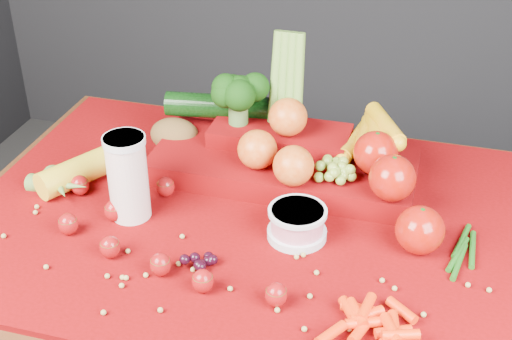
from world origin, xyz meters
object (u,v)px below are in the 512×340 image
(milk_glass, at_px, (128,174))
(table, at_px, (253,261))
(produce_mound, at_px, (298,152))
(yogurt_bowl, at_px, (297,222))

(milk_glass, bearing_deg, table, 14.76)
(table, height_order, produce_mound, produce_mound)
(milk_glass, relative_size, produce_mound, 0.27)
(yogurt_bowl, bearing_deg, milk_glass, -176.68)
(yogurt_bowl, height_order, produce_mound, produce_mound)
(milk_glass, distance_m, yogurt_bowl, 0.31)
(milk_glass, distance_m, produce_mound, 0.34)
(milk_glass, xyz_separation_m, yogurt_bowl, (0.31, 0.02, -0.06))
(table, height_order, yogurt_bowl, yogurt_bowl)
(table, xyz_separation_m, produce_mound, (0.05, 0.15, 0.17))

